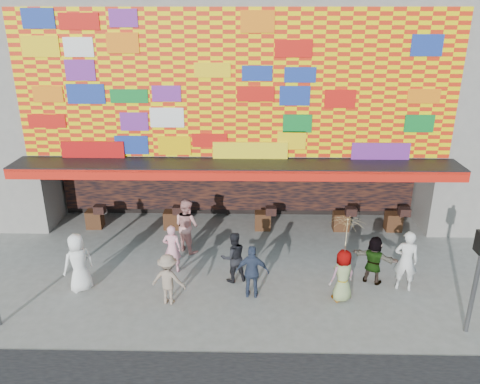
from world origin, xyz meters
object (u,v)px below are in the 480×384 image
Objects in this scene: parasol at (347,233)px; ped_g at (343,276)px; signal_right at (478,269)px; ped_c at (233,257)px; ped_b at (172,248)px; ped_a at (78,263)px; ped_d at (168,279)px; ped_f at (374,260)px; ped_i at (187,225)px; ped_h at (406,261)px; ped_e at (252,272)px.

ped_g is at bearing -90.00° from parasol.
signal_right reaches higher than ped_c.
ped_c is (1.98, -0.55, 0.01)m from ped_b.
signal_right is at bearing -24.53° from parasol.
parasol is at bearing 137.29° from ped_a.
ped_c is at bearing -134.97° from ped_d.
ped_c is 4.29m from ped_f.
ped_a is at bearing 32.62° from ped_f.
ped_b is 1.46m from ped_i.
ped_c is 0.88× the size of parasol.
ped_f is 0.83× the size of parasol.
signal_right is 3.35m from parasol.
ped_d is at bearing 97.23° from ped_b.
ped_c is 0.86× the size of ped_h.
ped_h is (0.84, -0.36, 0.18)m from ped_f.
signal_right is 1.87× the size of ped_b.
parasol is at bearing -178.47° from ped_e.
signal_right is 8.74m from ped_b.
ped_g is at bearing -171.65° from ped_i.
ped_b is 0.98× the size of ped_e.
ped_g is 1.36m from parasol.
parasol is (5.14, -1.52, 1.35)m from ped_b.
parasol is (4.84, -2.94, 1.20)m from ped_i.
signal_right is 1.89× the size of ped_g.
ped_e is 0.86× the size of ped_h.
signal_right is 9.03m from ped_i.
ped_c is (4.57, 0.61, -0.10)m from ped_a.
ped_i reaches higher than ped_g.
ped_b is 2.92m from ped_e.
ped_f is at bearing 128.93° from signal_right.
ped_h reaches higher than ped_f.
signal_right is 3.50m from ped_g.
ped_b reaches higher than ped_f.
ped_c is 0.86× the size of ped_i.
ped_h reaches higher than ped_g.
ped_a is 0.98× the size of parasol.
ped_b is at bearing 163.53° from parasol.
ped_a is (-10.76, 1.75, -0.95)m from signal_right.
ped_e is 3.81m from ped_f.
ped_b is 0.98× the size of ped_c.
ped_e is 2.91m from parasol.
ped_h is at bearing 174.63° from ped_b.
ped_i is (2.89, 2.57, 0.04)m from ped_a.
ped_h reaches higher than ped_c.
ped_d is 0.80× the size of ped_h.
ped_i reaches higher than ped_e.
ped_e is (-5.62, 1.49, -1.04)m from signal_right.
ped_f is at bearing 176.89° from ped_b.
ped_b is 5.53m from parasol.
ped_d is 0.82× the size of parasol.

